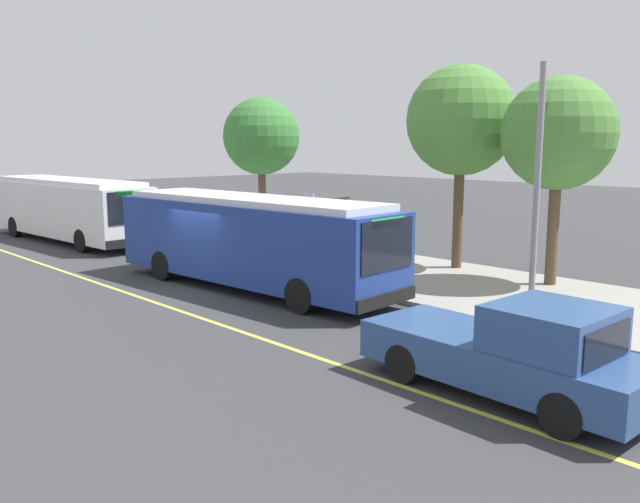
{
  "coord_description": "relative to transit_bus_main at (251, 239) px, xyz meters",
  "views": [
    {
      "loc": [
        17.46,
        -11.61,
        4.6
      ],
      "look_at": [
        3.62,
        1.64,
        1.43
      ],
      "focal_mm": 36.79,
      "sensor_mm": 36.0,
      "label": 1
    }
  ],
  "objects": [
    {
      "name": "sidewalk_curb",
      "position": [
        -1.13,
        4.99,
        -1.54
      ],
      "size": [
        44.0,
        6.4,
        0.15
      ],
      "primitive_type": "cube",
      "color": "gray",
      "rests_on": "ground_plane"
    },
    {
      "name": "lane_stripe_center",
      "position": [
        -1.13,
        -3.21,
        -1.61
      ],
      "size": [
        36.0,
        0.14,
        0.01
      ],
      "primitive_type": "cube",
      "color": "#E0D64C",
      "rests_on": "ground_plane"
    },
    {
      "name": "pedestrian_commuter",
      "position": [
        -1.98,
        2.9,
        -0.5
      ],
      "size": [
        0.24,
        0.4,
        1.69
      ],
      "color": "#282D47",
      "rests_on": "sidewalk_curb"
    },
    {
      "name": "transit_bus_main",
      "position": [
        0.0,
        0.0,
        0.0
      ],
      "size": [
        10.94,
        3.22,
        2.95
      ],
      "color": "navy",
      "rests_on": "ground_plane"
    },
    {
      "name": "waiting_bench",
      "position": [
        -2.18,
        4.5,
        -0.98
      ],
      "size": [
        1.6,
        0.48,
        0.95
      ],
      "color": "brown",
      "rests_on": "sidewalk_curb"
    },
    {
      "name": "bus_shelter",
      "position": [
        -2.23,
        4.53,
        0.3
      ],
      "size": [
        2.9,
        1.6,
        2.48
      ],
      "color": "#333338",
      "rests_on": "sidewalk_curb"
    },
    {
      "name": "ground_plane",
      "position": [
        -1.13,
        -1.01,
        -1.62
      ],
      "size": [
        120.0,
        120.0,
        0.0
      ],
      "primitive_type": "plane",
      "color": "#38383A"
    },
    {
      "name": "route_sign_post",
      "position": [
        0.16,
        2.37,
        0.34
      ],
      "size": [
        0.44,
        0.08,
        2.8
      ],
      "color": "#333338",
      "rests_on": "sidewalk_curb"
    },
    {
      "name": "transit_bus_second",
      "position": [
        -14.16,
        0.11,
        0.0
      ],
      "size": [
        11.53,
        3.17,
        2.95
      ],
      "color": "white",
      "rests_on": "ground_plane"
    },
    {
      "name": "utility_pole",
      "position": [
        8.3,
        2.53,
        1.73
      ],
      "size": [
        0.16,
        0.16,
        6.4
      ],
      "primitive_type": "cylinder",
      "color": "gray",
      "rests_on": "sidewalk_curb"
    },
    {
      "name": "street_tree_upstreet",
      "position": [
        6.6,
        6.89,
        3.26
      ],
      "size": [
        3.5,
        3.5,
        6.5
      ],
      "color": "brown",
      "rests_on": "sidewalk_curb"
    },
    {
      "name": "street_tree_near_shelter",
      "position": [
        2.86,
        7.13,
        3.75
      ],
      "size": [
        3.86,
        3.86,
        7.17
      ],
      "color": "brown",
      "rests_on": "sidewalk_curb"
    },
    {
      "name": "pickup_truck",
      "position": [
        10.53,
        -2.18,
        -0.76
      ],
      "size": [
        5.46,
        2.18,
        1.85
      ],
      "color": "#2D4C84",
      "rests_on": "ground_plane"
    },
    {
      "name": "street_tree_downstreet",
      "position": [
        -7.51,
        6.48,
        3.27
      ],
      "size": [
        3.51,
        3.51,
        6.52
      ],
      "color": "brown",
      "rests_on": "sidewalk_curb"
    }
  ]
}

